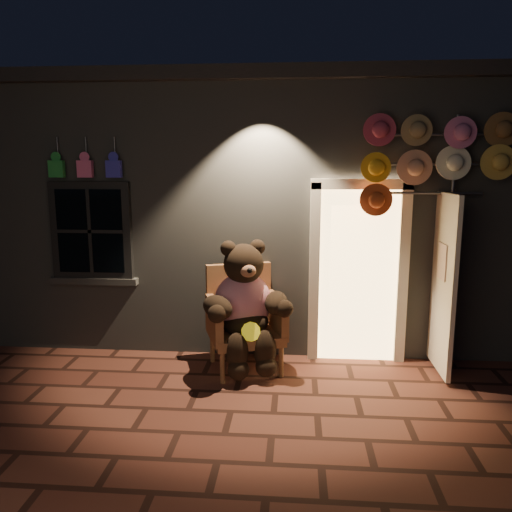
# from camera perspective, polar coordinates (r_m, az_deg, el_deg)

# --- Properties ---
(ground) EXTENTS (60.00, 60.00, 0.00)m
(ground) POSITION_cam_1_polar(r_m,az_deg,el_deg) (5.06, -2.91, -17.32)
(ground) COLOR brown
(ground) RESTS_ON ground
(shop_building) EXTENTS (7.30, 5.95, 3.51)m
(shop_building) POSITION_cam_1_polar(r_m,az_deg,el_deg) (8.47, 0.53, 6.26)
(shop_building) COLOR slate
(shop_building) RESTS_ON ground
(wicker_armchair) EXTENTS (1.00, 0.96, 1.19)m
(wicker_armchair) POSITION_cam_1_polar(r_m,az_deg,el_deg) (5.86, -1.45, -7.05)
(wicker_armchair) COLOR brown
(wicker_armchair) RESTS_ON ground
(teddy_bear) EXTENTS (1.01, 0.94, 1.47)m
(teddy_bear) POSITION_cam_1_polar(r_m,az_deg,el_deg) (5.66, -1.29, -5.70)
(teddy_bear) COLOR #C8153E
(teddy_bear) RESTS_ON ground
(hat_rack) EXTENTS (1.65, 0.22, 2.91)m
(hat_rack) POSITION_cam_1_polar(r_m,az_deg,el_deg) (5.90, 19.45, 10.68)
(hat_rack) COLOR #59595E
(hat_rack) RESTS_ON ground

